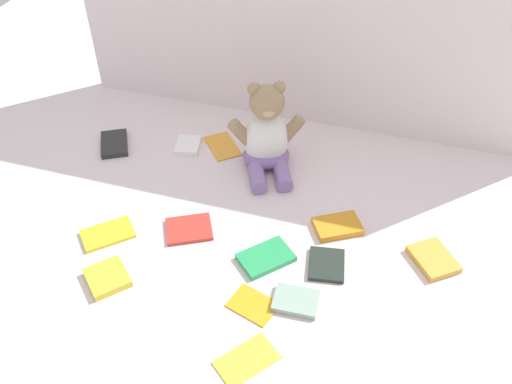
{
  "coord_description": "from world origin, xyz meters",
  "views": [
    {
      "loc": [
        0.29,
        -1.13,
        1.06
      ],
      "look_at": [
        -0.02,
        -0.1,
        0.1
      ],
      "focal_mm": 38.02,
      "sensor_mm": 36.0,
      "label": 1
    }
  ],
  "objects_px": {
    "teddy_bear": "(267,137)",
    "book_case_5": "(107,278)",
    "book_case_1": "(108,234)",
    "book_case_8": "(296,301)",
    "book_case_9": "(247,360)",
    "book_case_3": "(337,226)",
    "book_case_0": "(266,258)",
    "book_case_7": "(327,265)",
    "book_case_6": "(223,146)",
    "book_case_4": "(114,144)",
    "book_case_11": "(189,229)",
    "book_case_12": "(253,304)",
    "book_case_2": "(188,146)",
    "book_case_10": "(433,259)"
  },
  "relations": [
    {
      "from": "book_case_3",
      "to": "book_case_8",
      "type": "distance_m",
      "value": 0.28
    },
    {
      "from": "book_case_4",
      "to": "book_case_11",
      "type": "relative_size",
      "value": 1.09
    },
    {
      "from": "book_case_4",
      "to": "book_case_9",
      "type": "height_order",
      "value": "book_case_4"
    },
    {
      "from": "book_case_4",
      "to": "book_case_6",
      "type": "height_order",
      "value": "book_case_4"
    },
    {
      "from": "teddy_bear",
      "to": "book_case_9",
      "type": "bearing_deg",
      "value": -101.12
    },
    {
      "from": "teddy_bear",
      "to": "book_case_1",
      "type": "distance_m",
      "value": 0.54
    },
    {
      "from": "book_case_2",
      "to": "book_case_6",
      "type": "xyz_separation_m",
      "value": [
        0.1,
        0.04,
        -0.0
      ]
    },
    {
      "from": "book_case_2",
      "to": "book_case_12",
      "type": "xyz_separation_m",
      "value": [
        0.38,
        -0.53,
        -0.01
      ]
    },
    {
      "from": "book_case_5",
      "to": "book_case_10",
      "type": "xyz_separation_m",
      "value": [
        0.77,
        0.3,
        -0.0
      ]
    },
    {
      "from": "book_case_9",
      "to": "book_case_12",
      "type": "bearing_deg",
      "value": 139.86
    },
    {
      "from": "book_case_0",
      "to": "book_case_7",
      "type": "height_order",
      "value": "book_case_0"
    },
    {
      "from": "book_case_5",
      "to": "book_case_6",
      "type": "xyz_separation_m",
      "value": [
        0.09,
        0.6,
        -0.0
      ]
    },
    {
      "from": "book_case_2",
      "to": "book_case_4",
      "type": "bearing_deg",
      "value": -177.1
    },
    {
      "from": "teddy_bear",
      "to": "book_case_8",
      "type": "bearing_deg",
      "value": -89.95
    },
    {
      "from": "book_case_2",
      "to": "book_case_8",
      "type": "bearing_deg",
      "value": -57.24
    },
    {
      "from": "book_case_3",
      "to": "book_case_2",
      "type": "bearing_deg",
      "value": 36.92
    },
    {
      "from": "book_case_5",
      "to": "book_case_10",
      "type": "relative_size",
      "value": 0.87
    },
    {
      "from": "teddy_bear",
      "to": "book_case_0",
      "type": "relative_size",
      "value": 2.1
    },
    {
      "from": "teddy_bear",
      "to": "book_case_3",
      "type": "distance_m",
      "value": 0.35
    },
    {
      "from": "teddy_bear",
      "to": "book_case_8",
      "type": "relative_size",
      "value": 2.65
    },
    {
      "from": "book_case_8",
      "to": "book_case_7",
      "type": "bearing_deg",
      "value": -22.74
    },
    {
      "from": "book_case_9",
      "to": "book_case_12",
      "type": "height_order",
      "value": "same"
    },
    {
      "from": "book_case_8",
      "to": "book_case_3",
      "type": "bearing_deg",
      "value": -13.42
    },
    {
      "from": "teddy_bear",
      "to": "book_case_5",
      "type": "distance_m",
      "value": 0.62
    },
    {
      "from": "book_case_3",
      "to": "book_case_8",
      "type": "relative_size",
      "value": 1.16
    },
    {
      "from": "book_case_4",
      "to": "book_case_6",
      "type": "xyz_separation_m",
      "value": [
        0.34,
        0.1,
        -0.0
      ]
    },
    {
      "from": "book_case_6",
      "to": "teddy_bear",
      "type": "bearing_deg",
      "value": -56.25
    },
    {
      "from": "book_case_1",
      "to": "book_case_6",
      "type": "bearing_deg",
      "value": 117.08
    },
    {
      "from": "teddy_bear",
      "to": "book_case_5",
      "type": "xyz_separation_m",
      "value": [
        -0.25,
        -0.56,
        -0.1
      ]
    },
    {
      "from": "book_case_10",
      "to": "book_case_6",
      "type": "bearing_deg",
      "value": 118.83
    },
    {
      "from": "book_case_7",
      "to": "book_case_11",
      "type": "bearing_deg",
      "value": 168.36
    },
    {
      "from": "book_case_3",
      "to": "book_case_6",
      "type": "relative_size",
      "value": 0.9
    },
    {
      "from": "book_case_9",
      "to": "book_case_10",
      "type": "distance_m",
      "value": 0.55
    },
    {
      "from": "book_case_6",
      "to": "book_case_7",
      "type": "bearing_deg",
      "value": -83.59
    },
    {
      "from": "book_case_8",
      "to": "book_case_11",
      "type": "relative_size",
      "value": 0.87
    },
    {
      "from": "book_case_3",
      "to": "book_case_6",
      "type": "xyz_separation_m",
      "value": [
        -0.42,
        0.26,
        -0.0
      ]
    },
    {
      "from": "book_case_8",
      "to": "book_case_9",
      "type": "height_order",
      "value": "book_case_8"
    },
    {
      "from": "book_case_10",
      "to": "book_case_7",
      "type": "bearing_deg",
      "value": 162.99
    },
    {
      "from": "teddy_bear",
      "to": "book_case_5",
      "type": "bearing_deg",
      "value": -137.93
    },
    {
      "from": "book_case_7",
      "to": "book_case_11",
      "type": "relative_size",
      "value": 0.87
    },
    {
      "from": "teddy_bear",
      "to": "book_case_12",
      "type": "xyz_separation_m",
      "value": [
        0.12,
        -0.52,
        -0.1
      ]
    },
    {
      "from": "book_case_7",
      "to": "book_case_12",
      "type": "height_order",
      "value": "book_case_7"
    },
    {
      "from": "book_case_1",
      "to": "book_case_5",
      "type": "relative_size",
      "value": 1.33
    },
    {
      "from": "book_case_0",
      "to": "book_case_2",
      "type": "relative_size",
      "value": 1.44
    },
    {
      "from": "book_case_1",
      "to": "book_case_8",
      "type": "xyz_separation_m",
      "value": [
        0.54,
        -0.07,
        0.0
      ]
    },
    {
      "from": "book_case_6",
      "to": "book_case_11",
      "type": "xyz_separation_m",
      "value": [
        0.04,
        -0.38,
        0.0
      ]
    },
    {
      "from": "book_case_0",
      "to": "book_case_3",
      "type": "xyz_separation_m",
      "value": [
        0.16,
        0.16,
        0.0
      ]
    },
    {
      "from": "book_case_7",
      "to": "book_case_0",
      "type": "bearing_deg",
      "value": 179.46
    },
    {
      "from": "book_case_2",
      "to": "book_case_9",
      "type": "xyz_separation_m",
      "value": [
        0.41,
        -0.67,
        -0.01
      ]
    },
    {
      "from": "book_case_1",
      "to": "book_case_6",
      "type": "xyz_separation_m",
      "value": [
        0.16,
        0.46,
        -0.0
      ]
    }
  ]
}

